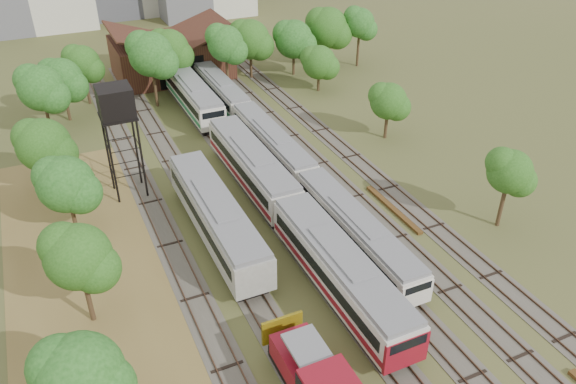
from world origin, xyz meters
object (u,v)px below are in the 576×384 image
railcar_red_set (290,213)px  water_tower (116,105)px  railcar_green_set (272,144)px  shunter_locomotive (316,381)px

railcar_red_set → water_tower: 18.34m
railcar_green_set → shunter_locomotive: 31.37m
water_tower → shunter_locomotive: bearing=-79.7°
shunter_locomotive → railcar_red_set: bearing=70.1°
shunter_locomotive → water_tower: (-5.32, 29.17, 7.28)m
shunter_locomotive → water_tower: bearing=100.3°
railcar_red_set → shunter_locomotive: 17.63m
railcar_red_set → water_tower: (-11.32, 12.59, 7.04)m
water_tower → railcar_green_set: bearing=2.1°
railcar_green_set → shunter_locomotive: (-10.00, -29.74, 0.13)m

